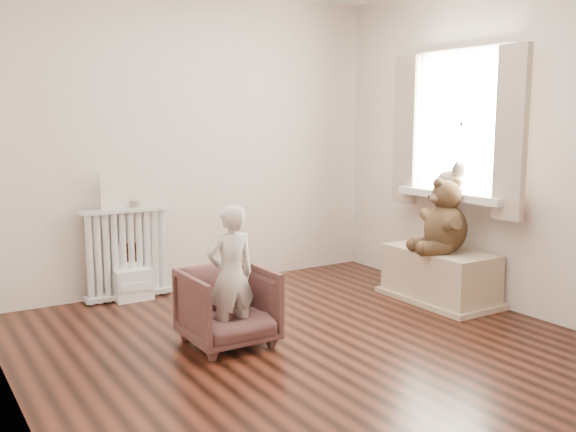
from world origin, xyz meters
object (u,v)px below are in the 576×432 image
radiator (127,253)px  child (231,275)px  plush_cat (450,179)px  toy_bench (440,277)px  armchair (228,307)px  toy_vanity (132,267)px  teddy_bear (446,223)px

radiator → child: size_ratio=0.82×
child → plush_cat: 2.16m
radiator → toy_bench: radiator is taller
armchair → toy_vanity: bearing=98.3°
toy_vanity → child: bearing=-82.1°
armchair → teddy_bear: bearing=-2.3°
toy_vanity → child: child is taller
armchair → child: 0.23m
armchair → teddy_bear: 1.96m
radiator → child: child is taller
radiator → plush_cat: size_ratio=2.61×
armchair → child: (0.00, -0.05, 0.23)m
toy_vanity → teddy_bear: size_ratio=0.81×
child → toy_bench: (1.96, 0.05, -0.29)m
child → toy_bench: bearing=-178.4°
armchair → teddy_bear: (1.92, -0.08, 0.41)m
plush_cat → teddy_bear: bearing=-136.3°
child → toy_vanity: bearing=-82.0°
armchair → plush_cat: (2.10, 0.07, 0.74)m
radiator → plush_cat: plush_cat is taller
radiator → toy_vanity: size_ratio=1.61×
toy_vanity → radiator: bearing=127.2°
teddy_bear → plush_cat: bearing=56.9°
plush_cat → toy_vanity: bearing=154.8°
toy_vanity → toy_bench: toy_vanity is taller
toy_vanity → child: size_ratio=0.51×
child → teddy_bear: (1.92, -0.03, 0.18)m
radiator → armchair: bearing=-81.1°
radiator → teddy_bear: 2.63m
radiator → armchair: radiator is taller
armchair → radiator: bearing=99.0°
radiator → toy_vanity: (0.02, -0.03, -0.11)m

